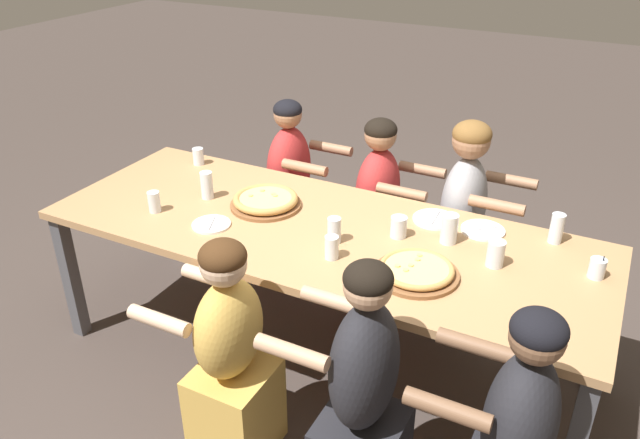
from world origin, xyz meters
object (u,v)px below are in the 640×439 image
at_px(cocktail_glass_blue, 597,269).
at_px(drinking_glass_h, 556,230).
at_px(drinking_glass_f, 449,229).
at_px(drinking_glass_b, 154,203).
at_px(diner_near_midright, 362,405).
at_px(drinking_glass_d, 495,255).
at_px(diner_far_midleft, 290,196).
at_px(drinking_glass_c, 207,187).
at_px(empty_plate_c, 483,230).
at_px(pizza_board_main, 266,201).
at_px(pizza_board_second, 416,271).
at_px(drinking_glass_g, 334,231).
at_px(diner_far_midright, 461,230).
at_px(drinking_glass_e, 198,157).
at_px(empty_plate_b, 435,219).
at_px(diner_near_center, 231,362).
at_px(drinking_glass_i, 332,249).
at_px(empty_plate_a, 211,224).
at_px(drinking_glass_a, 399,227).
at_px(diner_far_center, 377,217).

xyz_separation_m(cocktail_glass_blue, drinking_glass_h, (-0.21, 0.23, 0.02)).
height_order(cocktail_glass_blue, drinking_glass_f, drinking_glass_f).
relative_size(drinking_glass_b, diner_near_midright, 0.09).
bearing_deg(drinking_glass_d, diner_far_midleft, 154.75).
distance_m(cocktail_glass_blue, drinking_glass_c, 1.93).
bearing_deg(empty_plate_c, diner_near_midright, -98.42).
xyz_separation_m(diner_near_midright, diner_far_midleft, (-1.14, 1.45, -0.00)).
bearing_deg(pizza_board_main, pizza_board_second, -16.06).
distance_m(pizza_board_main, diner_near_midright, 1.26).
bearing_deg(drinking_glass_g, diner_far_midright, 63.62).
bearing_deg(drinking_glass_d, drinking_glass_h, 58.94).
relative_size(pizza_board_main, drinking_glass_e, 3.69).
bearing_deg(empty_plate_b, empty_plate_c, 0.07).
xyz_separation_m(empty_plate_c, diner_near_center, (-0.76, -1.06, -0.31)).
bearing_deg(drinking_glass_i, diner_near_center, -113.28).
height_order(empty_plate_a, drinking_glass_d, drinking_glass_d).
distance_m(pizza_board_main, pizza_board_second, 0.96).
distance_m(pizza_board_main, drinking_glass_i, 0.61).
relative_size(pizza_board_second, empty_plate_c, 1.74).
relative_size(empty_plate_b, drinking_glass_g, 1.76).
height_order(drinking_glass_f, diner_near_midright, diner_near_midright).
bearing_deg(diner_near_midright, diner_far_midleft, 38.21).
distance_m(pizza_board_main, drinking_glass_a, 0.73).
xyz_separation_m(pizza_board_second, drinking_glass_i, (-0.39, -0.04, 0.02)).
bearing_deg(drinking_glass_e, drinking_glass_f, -7.66).
bearing_deg(drinking_glass_a, diner_near_midright, -77.16).
bearing_deg(drinking_glass_b, diner_near_center, -32.46).
bearing_deg(drinking_glass_f, cocktail_glass_blue, 0.13).
height_order(pizza_board_second, drinking_glass_f, drinking_glass_f).
bearing_deg(diner_far_midright, drinking_glass_e, -77.08).
bearing_deg(drinking_glass_a, pizza_board_second, -55.97).
height_order(pizza_board_main, diner_far_midleft, diner_far_midleft).
bearing_deg(drinking_glass_e, drinking_glass_d, -9.83).
relative_size(diner_far_midright, diner_near_center, 1.11).
relative_size(drinking_glass_g, diner_near_center, 0.12).
bearing_deg(drinking_glass_e, diner_far_center, 18.97).
xyz_separation_m(empty_plate_b, drinking_glass_f, (0.12, -0.18, 0.07)).
relative_size(empty_plate_a, drinking_glass_i, 1.75).
distance_m(drinking_glass_i, diner_far_midright, 1.04).
bearing_deg(diner_near_center, drinking_glass_h, -44.14).
distance_m(cocktail_glass_blue, drinking_glass_i, 1.13).
bearing_deg(drinking_glass_c, drinking_glass_f, 5.90).
bearing_deg(diner_far_center, empty_plate_b, 49.78).
relative_size(drinking_glass_g, diner_far_center, 0.11).
bearing_deg(drinking_glass_g, empty_plate_a, -167.53).
bearing_deg(diner_near_midright, drinking_glass_h, -23.29).
height_order(empty_plate_a, diner_far_center, diner_far_center).
distance_m(drinking_glass_e, diner_far_midleft, 0.64).
xyz_separation_m(drinking_glass_a, drinking_glass_h, (0.67, 0.29, 0.01)).
relative_size(drinking_glass_d, diner_far_midright, 0.10).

